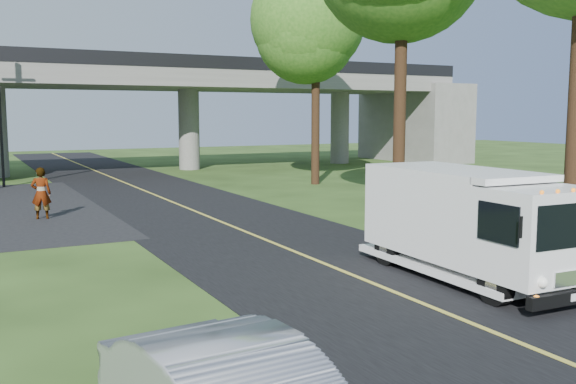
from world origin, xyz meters
TOP-DOWN VIEW (x-y plane):
  - ground at (0.00, 0.00)m, footprint 120.00×120.00m
  - road at (0.00, 10.00)m, footprint 7.00×90.00m
  - lane_line at (0.00, 10.00)m, footprint 0.12×90.00m
  - overpass at (0.00, 32.00)m, footprint 54.00×10.00m
  - traffic_signal at (-6.00, 26.00)m, footprint 0.18×0.22m
  - tree_right_far at (9.21, 19.84)m, footprint 5.77×5.67m
  - step_van at (2.20, 1.06)m, footprint 2.36×6.01m
  - pedestrian at (-5.46, 14.42)m, footprint 0.77×0.60m

SIDE VIEW (x-z plane):
  - ground at x=0.00m, z-range 0.00..0.00m
  - road at x=0.00m, z-range 0.00..0.02m
  - lane_line at x=0.00m, z-range 0.03..0.03m
  - pedestrian at x=-5.46m, z-range 0.00..1.88m
  - step_van at x=2.20m, z-range 0.11..2.60m
  - traffic_signal at x=-6.00m, z-range 0.60..5.80m
  - overpass at x=0.00m, z-range 0.91..8.21m
  - tree_right_far at x=9.21m, z-range 2.81..13.80m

